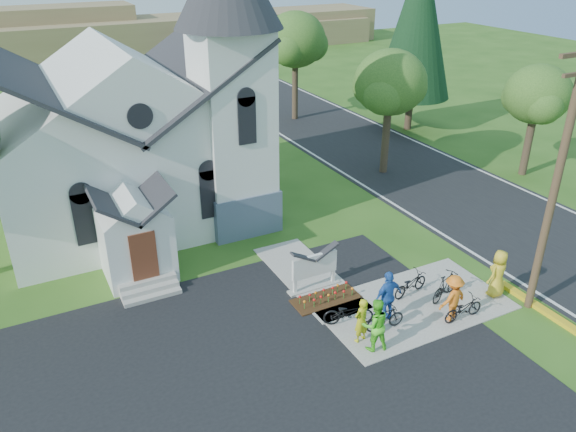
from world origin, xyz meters
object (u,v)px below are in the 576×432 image
bike_4 (463,309)px  bike_3 (445,286)px  bike_0 (348,313)px  cyclist_3 (453,298)px  church_sign (315,266)px  cyclist_0 (361,320)px  cyclist_1 (375,325)px  bike_1 (385,318)px  bike_2 (410,284)px  utility_pole (560,171)px  cyclist_2 (388,296)px  cyclist_4 (498,273)px

bike_4 → bike_3: bearing=-13.9°
bike_0 → cyclist_3: cyclist_3 is taller
church_sign → cyclist_0: cyclist_0 is taller
church_sign → cyclist_1: cyclist_1 is taller
cyclist_3 → cyclist_0: bearing=-12.6°
bike_4 → bike_1: bearing=74.1°
church_sign → bike_2: bearing=-34.4°
cyclist_0 → bike_2: cyclist_0 is taller
cyclist_0 → bike_1: bearing=173.7°
bike_1 → cyclist_0: bearing=100.6°
bike_4 → utility_pole: bearing=-100.0°
church_sign → cyclist_2: bearing=-67.1°
bike_2 → bike_3: size_ratio=0.97×
bike_3 → utility_pole: bearing=-144.4°
church_sign → bike_3: size_ratio=1.25×
cyclist_1 → utility_pole: bearing=-172.3°
cyclist_2 → cyclist_0: bearing=14.8°
utility_pole → bike_3: 5.74m
utility_pole → bike_3: utility_pole is taller
utility_pole → bike_1: size_ratio=6.71×
church_sign → cyclist_3: bearing=-50.2°
utility_pole → bike_0: utility_pole is taller
cyclist_1 → cyclist_4: bearing=-162.4°
bike_0 → bike_1: bearing=-107.9°
cyclist_3 → bike_4: cyclist_3 is taller
church_sign → bike_0: size_ratio=1.24×
church_sign → bike_2: (3.03, -2.08, -0.53)m
church_sign → bike_4: (3.71, -4.20, -0.54)m
church_sign → cyclist_2: cyclist_2 is taller
cyclist_3 → bike_0: bearing=-27.6°
church_sign → utility_pole: bearing=-35.6°
church_sign → bike_0: (-0.09, -2.56, -0.51)m
cyclist_0 → cyclist_4: cyclist_4 is taller
church_sign → utility_pole: size_ratio=0.22×
cyclist_3 → bike_1: bearing=-18.5°
church_sign → cyclist_3: cyclist_3 is taller
cyclist_4 → bike_3: bearing=-31.0°
bike_2 → utility_pole: bearing=-137.1°
bike_1 → cyclist_3: (2.45, -0.59, 0.44)m
cyclist_0 → cyclist_1: cyclist_1 is taller
cyclist_3 → bike_3: size_ratio=1.01×
bike_3 → bike_4: (-0.32, -1.31, -0.09)m
cyclist_0 → cyclist_2: (1.48, 0.54, 0.16)m
utility_pole → cyclist_0: utility_pole is taller
bike_0 → bike_3: 4.13m
cyclist_0 → bike_0: (0.13, 0.95, -0.36)m
cyclist_2 → bike_4: (2.44, -1.22, -0.55)m
bike_4 → cyclist_4: bearing=-74.9°
church_sign → bike_2: church_sign is taller
cyclist_0 → bike_4: (3.92, -0.68, -0.39)m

